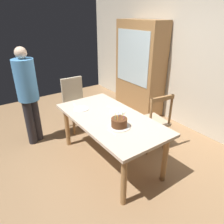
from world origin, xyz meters
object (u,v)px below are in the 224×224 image
(chair_spindle_back, at_px, (153,122))
(plate_far_side, at_px, (118,111))
(plate_near_celebrant, at_px, (81,109))
(chair_upholstered, at_px, (75,101))
(china_cabinet, at_px, (140,68))
(dining_table, at_px, (110,123))
(person_celebrant, at_px, (28,92))
(birthday_cake, at_px, (119,123))

(chair_spindle_back, bearing_deg, plate_far_side, -108.53)
(plate_near_celebrant, height_order, plate_far_side, same)
(chair_upholstered, distance_m, china_cabinet, 1.55)
(dining_table, distance_m, person_celebrant, 1.42)
(plate_near_celebrant, bearing_deg, chair_spindle_back, 59.08)
(plate_near_celebrant, height_order, person_celebrant, person_celebrant)
(china_cabinet, bearing_deg, chair_upholstered, -93.92)
(plate_near_celebrant, bearing_deg, chair_upholstered, 160.74)
(birthday_cake, xyz_separation_m, plate_near_celebrant, (-0.75, -0.14, -0.05))
(chair_spindle_back, height_order, person_celebrant, person_celebrant)
(dining_table, height_order, plate_near_celebrant, plate_near_celebrant)
(chair_upholstered, distance_m, person_celebrant, 0.90)
(birthday_cake, xyz_separation_m, chair_upholstered, (-1.52, 0.13, -0.25))
(dining_table, xyz_separation_m, birthday_cake, (0.28, -0.06, 0.14))
(chair_spindle_back, relative_size, chair_upholstered, 1.00)
(dining_table, distance_m, birthday_cake, 0.32)
(birthday_cake, height_order, chair_upholstered, chair_upholstered)
(birthday_cake, xyz_separation_m, plate_far_side, (-0.37, 0.25, -0.05))
(chair_spindle_back, height_order, chair_upholstered, same)
(birthday_cake, relative_size, chair_upholstered, 0.29)
(dining_table, bearing_deg, chair_spindle_back, 82.30)
(plate_far_side, distance_m, person_celebrant, 1.45)
(chair_upholstered, relative_size, china_cabinet, 0.50)
(china_cabinet, bearing_deg, birthday_cake, -48.76)
(chair_spindle_back, relative_size, china_cabinet, 0.50)
(chair_spindle_back, distance_m, china_cabinet, 1.55)
(china_cabinet, bearing_deg, chair_spindle_back, -33.29)
(plate_far_side, height_order, chair_spindle_back, chair_spindle_back)
(plate_far_side, relative_size, chair_upholstered, 0.23)
(person_celebrant, bearing_deg, birthday_cake, 25.09)
(birthday_cake, relative_size, china_cabinet, 0.15)
(plate_near_celebrant, relative_size, chair_spindle_back, 0.23)
(chair_spindle_back, height_order, china_cabinet, china_cabinet)
(chair_spindle_back, relative_size, person_celebrant, 0.60)
(dining_table, relative_size, chair_upholstered, 1.78)
(person_celebrant, bearing_deg, chair_spindle_back, 49.35)
(plate_far_side, distance_m, chair_spindle_back, 0.64)
(birthday_cake, xyz_separation_m, chair_spindle_back, (-0.18, 0.81, -0.32))
(birthday_cake, xyz_separation_m, china_cabinet, (-1.42, 1.62, 0.17))
(birthday_cake, distance_m, plate_far_side, 0.45)
(dining_table, xyz_separation_m, china_cabinet, (-1.13, 1.56, 0.32))
(dining_table, bearing_deg, birthday_cake, -11.42)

